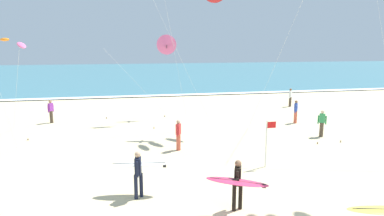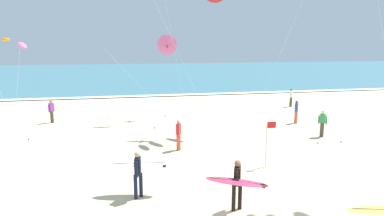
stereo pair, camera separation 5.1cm
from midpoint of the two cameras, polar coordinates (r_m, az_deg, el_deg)
name	(u,v)px [view 1 (the left image)]	position (r m, az deg, el deg)	size (l,w,h in m)	color
ocean_water	(142,73)	(65.06, -8.49, 5.89)	(160.00, 60.00, 0.08)	teal
shoreline_foam	(159,95)	(35.62, -5.68, 2.13)	(160.00, 1.20, 0.01)	white
surfer_lead	(139,168)	(12.30, -9.09, -9.96)	(2.21, 1.05, 1.71)	black
surfer_trailing	(237,182)	(11.11, 7.52, -12.22)	(2.03, 1.26, 1.71)	black
kite_arc_amber_distant	(5,44)	(23.78, -29.01, 9.48)	(2.84, 3.86, 5.73)	pink
kite_delta_rose_close	(166,45)	(24.88, -4.39, 10.58)	(5.22, 0.55, 6.05)	pink
bystander_red_top	(178,135)	(17.30, -2.39, -4.52)	(0.32, 0.44, 1.59)	#D8593F
bystander_blue_top	(296,111)	(24.26, 17.01, -0.57)	(0.35, 0.40, 1.59)	#D8593F
bystander_purple_top	(51,111)	(25.22, -22.72, -0.52)	(0.34, 0.41, 1.59)	#4C3D2D
bystander_white_top	(290,97)	(30.61, 16.18, 1.74)	(0.38, 0.37, 1.59)	#4C3D2D
bystander_green_top	(322,123)	(21.18, 20.97, -2.40)	(0.42, 0.34, 1.59)	#4C3D2D
lifeguard_flag	(267,139)	(15.22, 12.50, -5.13)	(0.45, 0.05, 2.10)	silver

